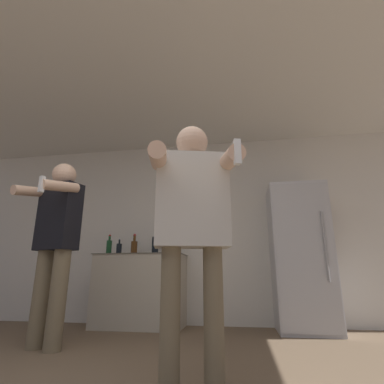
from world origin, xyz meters
TOP-DOWN VIEW (x-y plane):
  - wall_back at (0.00, 3.05)m, footprint 7.00×0.06m
  - ceiling_slab at (0.00, 1.51)m, footprint 7.00×3.54m
  - refrigerator at (1.51, 2.71)m, footprint 0.66×0.67m
  - counter at (-0.49, 2.74)m, footprint 1.14×0.60m
  - bottle_dark_rum at (-0.81, 2.73)m, footprint 0.07×0.07m
  - bottle_short_whiskey at (-0.31, 2.73)m, footprint 0.09×0.09m
  - bottle_green_wine at (-0.05, 2.73)m, footprint 0.10×0.10m
  - bottle_amber_bourbon at (-0.96, 2.73)m, footprint 0.07×0.07m
  - bottle_clear_vodka at (-0.60, 2.73)m, footprint 0.08×0.08m
  - person_woman_foreground at (0.53, 0.63)m, footprint 0.60×0.57m
  - person_man_side at (-0.91, 1.45)m, footprint 0.57×0.59m

SIDE VIEW (x-z plane):
  - counter at x=-0.49m, z-range 0.00..0.90m
  - refrigerator at x=1.51m, z-range 0.00..1.71m
  - person_woman_foreground at x=0.53m, z-range 0.18..1.75m
  - person_man_side at x=-0.91m, z-range 0.12..1.83m
  - bottle_dark_rum at x=-0.81m, z-range 0.87..1.09m
  - bottle_green_wine at x=-0.05m, z-range 0.85..1.13m
  - bottle_clear_vodka at x=-0.60m, z-range 0.86..1.13m
  - bottle_amber_bourbon at x=-0.96m, z-range 0.87..1.14m
  - bottle_short_whiskey at x=-0.31m, z-range 0.86..1.19m
  - wall_back at x=0.00m, z-range 0.00..2.55m
  - ceiling_slab at x=0.00m, z-range 2.55..2.60m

